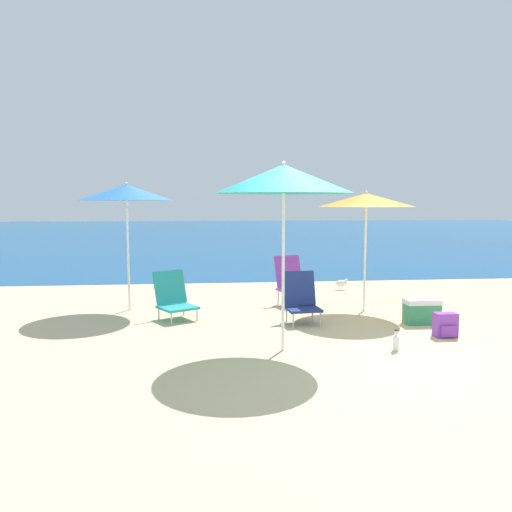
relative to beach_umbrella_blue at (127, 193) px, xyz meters
name	(u,v)px	position (x,y,z in m)	size (l,w,h in m)	color
ground_plane	(349,356)	(2.95, -2.85, -1.96)	(60.00, 60.00, 0.00)	#D1BA89
sea_water	(232,232)	(2.95, 22.71, -1.96)	(60.00, 40.00, 0.01)	navy
beach_umbrella_blue	(127,193)	(0.00, 0.00, 0.00)	(1.55, 1.55, 2.13)	white
beach_umbrella_orange	(366,200)	(3.91, -0.47, -0.12)	(1.56, 1.56, 2.00)	white
beach_umbrella_teal	(284,179)	(2.21, -2.56, 0.11)	(1.66, 1.66, 2.29)	white
beach_chair_navy	(301,298)	(2.71, -1.15, -1.59)	(0.53, 0.58, 0.76)	silver
beach_chair_purple	(291,280)	(2.78, 0.19, -1.53)	(0.62, 0.68, 0.86)	silver
beach_chair_teal	(174,297)	(0.78, -0.71, -1.63)	(0.75, 0.78, 0.74)	silver
backpack_purple	(445,325)	(4.49, -2.17, -1.80)	(0.30, 0.20, 0.33)	purple
water_bottle	(396,342)	(3.58, -2.72, -1.86)	(0.08, 0.08, 0.27)	silver
cooler_box	(422,311)	(4.48, -1.43, -1.77)	(0.52, 0.27, 0.37)	#338C59
seagull	(342,283)	(4.09, 1.58, -1.82)	(0.27, 0.11, 0.23)	gold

